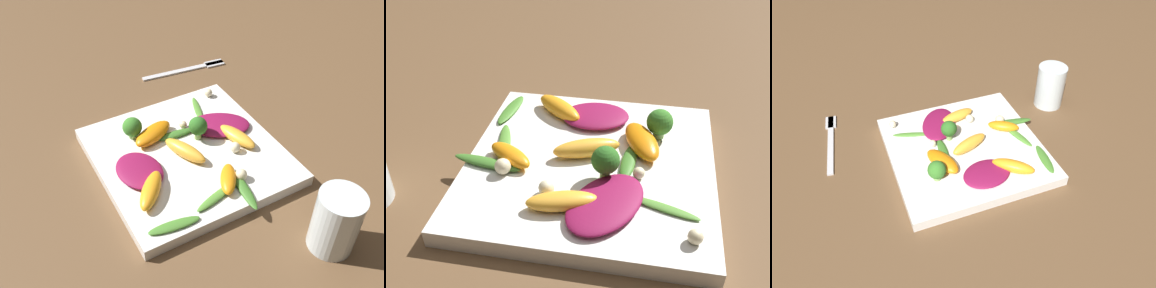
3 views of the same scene
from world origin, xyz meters
TOP-DOWN VIEW (x-y plane):
  - ground_plane at (0.00, 0.00)m, footprint 2.40×2.40m
  - plate at (0.00, 0.00)m, footprint 0.28×0.28m
  - radicchio_leaf_0 at (0.07, 0.03)m, footprint 0.12×0.10m
  - radicchio_leaf_1 at (-0.09, -0.01)m, footprint 0.08×0.09m
  - orange_segment_0 at (0.08, -0.02)m, footprint 0.04×0.08m
  - orange_segment_1 at (0.02, -0.09)m, footprint 0.05×0.06m
  - orange_segment_2 at (-0.03, 0.05)m, footprint 0.08×0.06m
  - orange_segment_3 at (-0.01, -0.01)m, footprint 0.05×0.08m
  - orange_segment_4 at (-0.09, -0.06)m, footprint 0.07×0.07m
  - broccoli_floret_0 at (-0.06, 0.07)m, footprint 0.03×0.03m
  - broccoli_floret_1 at (0.03, 0.02)m, footprint 0.03×0.03m
  - arugula_sprig_0 at (-0.01, -0.10)m, footprint 0.08×0.04m
  - arugula_sprig_1 at (0.03, -0.11)m, footprint 0.03×0.08m
  - arugula_sprig_2 at (0.07, 0.08)m, footprint 0.03×0.08m
  - arugula_sprig_3 at (0.00, 0.04)m, footprint 0.07×0.02m
  - arugula_sprig_4 at (-0.09, -0.12)m, footprint 0.07×0.03m
  - macadamia_nut_0 at (0.07, -0.04)m, footprint 0.02×0.02m
  - macadamia_nut_1 at (0.10, 0.11)m, footprint 0.01×0.01m
  - macadamia_nut_2 at (0.02, 0.06)m, footprint 0.01×0.01m
  - macadamia_nut_3 at (0.04, -0.09)m, footprint 0.02×0.02m

SIDE VIEW (x-z plane):
  - ground_plane at x=0.00m, z-range 0.00..0.00m
  - plate at x=0.00m, z-range 0.00..0.02m
  - arugula_sprig_2 at x=0.07m, z-range 0.02..0.02m
  - arugula_sprig_4 at x=-0.09m, z-range 0.02..0.03m
  - arugula_sprig_0 at x=-0.01m, z-range 0.02..0.03m
  - arugula_sprig_3 at x=0.00m, z-range 0.02..0.03m
  - arugula_sprig_1 at x=0.03m, z-range 0.02..0.03m
  - radicchio_leaf_0 at x=0.07m, z-range 0.02..0.03m
  - radicchio_leaf_1 at x=-0.09m, z-range 0.02..0.03m
  - macadamia_nut_2 at x=0.02m, z-range 0.02..0.03m
  - macadamia_nut_1 at x=0.10m, z-range 0.02..0.03m
  - macadamia_nut_0 at x=0.07m, z-range 0.02..0.04m
  - orange_segment_0 at x=0.08m, z-range 0.02..0.04m
  - orange_segment_1 at x=0.02m, z-range 0.02..0.04m
  - macadamia_nut_3 at x=0.04m, z-range 0.02..0.04m
  - orange_segment_2 at x=-0.03m, z-range 0.02..0.04m
  - orange_segment_3 at x=-0.01m, z-range 0.02..0.04m
  - orange_segment_4 at x=-0.09m, z-range 0.02..0.04m
  - broccoli_floret_0 at x=-0.06m, z-range 0.02..0.06m
  - broccoli_floret_1 at x=0.03m, z-range 0.02..0.06m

